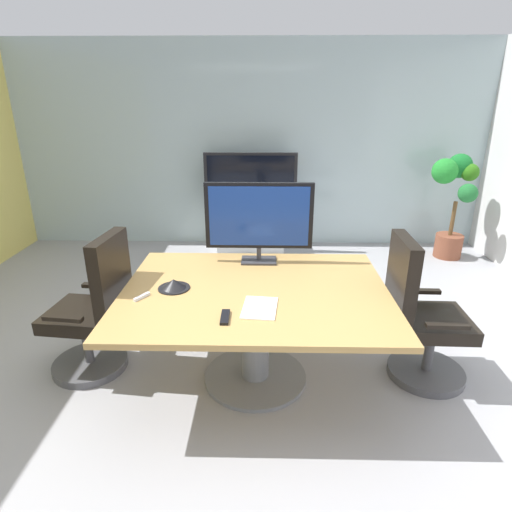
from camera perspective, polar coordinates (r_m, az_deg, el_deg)
The scene contains 12 objects.
ground_plane at distance 3.19m, azimuth -2.82°, elevation -17.67°, with size 7.63×7.63×0.00m, color #99999E.
wall_back_glass_partition at distance 5.83m, azimuth -0.79°, elevation 14.60°, with size 6.35×0.10×2.67m, color #9EB2B7.
conference_table at distance 2.98m, azimuth -0.11°, elevation -7.53°, with size 1.83×1.40×0.74m.
office_chair_left at distance 3.36m, azimuth -21.06°, elevation -7.67°, with size 0.62×0.60×1.09m.
office_chair_right at distance 3.29m, azimuth 21.43°, elevation -8.37°, with size 0.60×0.58×1.09m.
tv_monitor at distance 3.27m, azimuth 0.41°, elevation 5.17°, with size 0.84×0.18×0.64m.
wall_display_unit at distance 5.66m, azimuth -0.71°, elevation 5.15°, with size 1.20×0.36×1.31m.
potted_plant at distance 5.85m, azimuth 25.30°, elevation 7.37°, with size 0.58×0.63×1.31m.
conference_phone at distance 2.96m, azimuth -11.11°, elevation -3.82°, with size 0.22×0.22×0.07m.
remote_control at distance 2.55m, azimuth -4.23°, elevation -8.28°, with size 0.05×0.17×0.02m, color black.
whiteboard_marker at distance 2.88m, azimuth -15.26°, elevation -5.36°, with size 0.13×0.02×0.02m, color silver.
paper_notepad at distance 2.65m, azimuth 0.51°, elevation -7.05°, with size 0.21×0.30×0.01m, color white.
Camera 1 is at (0.20, -2.48, 1.99)m, focal length 29.44 mm.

